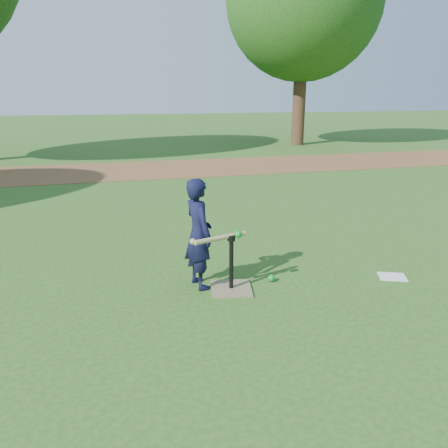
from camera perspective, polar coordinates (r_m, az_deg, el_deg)
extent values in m
plane|color=#285116|center=(5.05, -2.63, -6.97)|extent=(80.00, 80.00, 0.00)
cube|color=brown|center=(12.23, -10.24, 6.99)|extent=(24.00, 3.00, 0.01)
imported|color=black|center=(4.64, -3.33, -1.29)|extent=(0.37, 0.49, 1.20)
sphere|color=#0C8E28|center=(4.96, 6.22, -7.05)|extent=(0.08, 0.08, 0.08)
cube|color=silver|center=(5.41, 21.13, -6.44)|extent=(0.37, 0.33, 0.01)
cube|color=#796C4D|center=(4.75, 0.94, -8.42)|extent=(0.51, 0.51, 0.02)
cylinder|color=black|center=(4.64, 0.96, -5.18)|extent=(0.05, 0.05, 0.55)
cylinder|color=black|center=(4.54, 0.97, -1.85)|extent=(0.08, 0.08, 0.06)
cylinder|color=tan|center=(4.48, -0.43, -1.81)|extent=(0.59, 0.22, 0.05)
sphere|color=tan|center=(4.38, -4.10, -2.29)|extent=(0.06, 0.06, 0.06)
sphere|color=#0C8E28|center=(4.49, 1.90, -1.33)|extent=(0.08, 0.08, 0.08)
cylinder|color=#382316|center=(18.13, 9.78, 15.55)|extent=(0.50, 0.50, 3.42)
sphere|color=#285B19|center=(18.42, 10.40, 26.79)|extent=(5.80, 5.80, 5.80)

